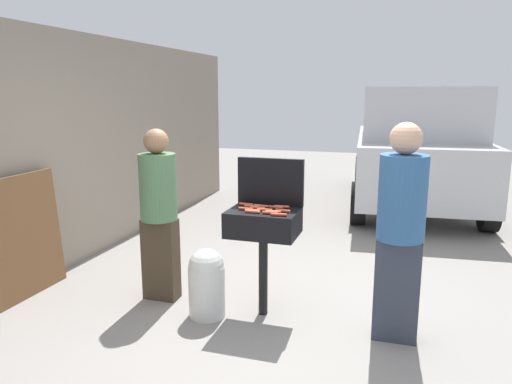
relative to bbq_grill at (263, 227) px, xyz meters
name	(u,v)px	position (x,y,z in m)	size (l,w,h in m)	color
ground_plane	(285,313)	(0.19, 0.06, -0.81)	(24.00, 24.00, 0.00)	gray
house_wall_side	(86,146)	(-2.55, 1.06, 0.50)	(0.24, 8.00, 2.61)	gray
bbq_grill	(263,227)	(0.00, 0.00, 0.00)	(0.60, 0.44, 0.95)	black
grill_lid_open	(270,182)	(0.00, 0.22, 0.36)	(0.60, 0.05, 0.42)	black
hot_dog_0	(253,212)	(-0.06, -0.13, 0.16)	(0.03, 0.03, 0.13)	#C6593D
hot_dog_1	(276,207)	(0.09, 0.08, 0.16)	(0.03, 0.03, 0.13)	#AD4228
hot_dog_2	(283,211)	(0.18, -0.02, 0.16)	(0.03, 0.03, 0.13)	#AD4228
hot_dog_3	(252,206)	(-0.12, 0.05, 0.16)	(0.03, 0.03, 0.13)	#B74C33
hot_dog_4	(282,207)	(0.13, 0.12, 0.16)	(0.03, 0.03, 0.13)	#B74C33
hot_dog_5	(258,208)	(-0.06, 0.01, 0.16)	(0.03, 0.03, 0.13)	#B74C33
hot_dog_6	(246,204)	(-0.19, 0.11, 0.16)	(0.03, 0.03, 0.13)	#B74C33
hot_dog_7	(253,211)	(-0.07, -0.09, 0.16)	(0.03, 0.03, 0.13)	#C6593D
hot_dog_8	(273,212)	(0.11, -0.08, 0.16)	(0.03, 0.03, 0.13)	#C6593D
hot_dog_9	(246,209)	(-0.14, -0.05, 0.16)	(0.03, 0.03, 0.13)	#AD4228
hot_dog_10	(270,213)	(0.09, -0.12, 0.16)	(0.03, 0.03, 0.13)	#AD4228
hot_dog_11	(265,210)	(0.02, -0.04, 0.16)	(0.03, 0.03, 0.13)	#AD4228
hot_dog_12	(261,206)	(-0.05, 0.09, 0.16)	(0.03, 0.03, 0.13)	#B74C33
hot_dog_13	(279,215)	(0.18, -0.16, 0.16)	(0.03, 0.03, 0.13)	#AD4228
propane_tank	(207,281)	(-0.46, -0.19, -0.49)	(0.32, 0.32, 0.62)	silver
person_left	(159,209)	(-1.03, 0.04, 0.07)	(0.34, 0.34, 1.62)	#3F3323
person_right	(401,226)	(1.13, -0.10, 0.13)	(0.36, 0.36, 1.73)	#333847
parked_minivan	(415,147)	(1.27, 4.86, 0.22)	(2.33, 4.54, 2.02)	#B7B7BC
leaning_board	(26,236)	(-2.30, -0.27, -0.22)	(0.03, 0.90, 1.18)	brown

